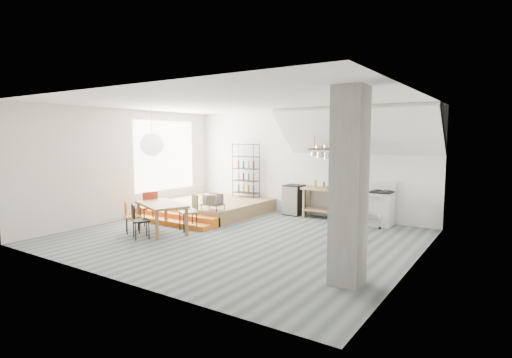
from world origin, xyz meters
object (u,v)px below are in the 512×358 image
Objects in this scene: dining_table at (161,206)px; rolling_cart at (363,205)px; stove at (381,208)px; mini_fridge at (294,200)px.

rolling_cart reaches higher than dining_table.
dining_table is (-4.39, -3.83, 0.18)m from stove.
rolling_cart is at bearing -12.05° from mini_fridge.
stove is 0.66× the size of dining_table.
dining_table is 1.91× the size of mini_fridge.
stove is at bearing 29.93° from rolling_cart.
mini_fridge is at bearing 145.57° from rolling_cart.
rolling_cart is (4.04, 3.37, -0.07)m from dining_table.
dining_table is 4.23m from mini_fridge.
stove is at bearing 64.35° from dining_table.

